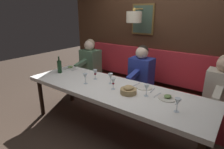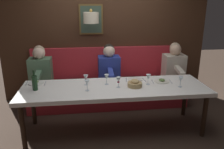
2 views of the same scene
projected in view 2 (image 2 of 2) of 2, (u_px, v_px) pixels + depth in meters
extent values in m
plane|color=#423328|center=(114.00, 129.00, 3.71)|extent=(12.00, 12.00, 0.00)
cube|color=white|center=(115.00, 88.00, 3.50)|extent=(0.90, 2.84, 0.06)
cylinder|color=black|center=(204.00, 116.00, 3.43)|extent=(0.07, 0.07, 0.68)
cylinder|color=black|center=(23.00, 127.00, 3.12)|extent=(0.07, 0.07, 0.68)
cylinder|color=black|center=(185.00, 98.00, 4.09)|extent=(0.07, 0.07, 0.68)
cylinder|color=black|center=(33.00, 105.00, 3.79)|extent=(0.07, 0.07, 0.68)
cube|color=red|center=(109.00, 95.00, 4.49)|extent=(0.52, 3.04, 0.45)
cube|color=#422819|center=(105.00, 29.00, 4.67)|extent=(0.10, 4.24, 2.90)
cube|color=red|center=(106.00, 62.00, 4.79)|extent=(0.10, 3.04, 0.64)
cube|color=brown|center=(91.00, 19.00, 4.52)|extent=(0.04, 0.47, 0.58)
cube|color=#384C3D|center=(91.00, 20.00, 4.50)|extent=(0.01, 0.41, 0.52)
cylinder|color=#B78E3D|center=(91.00, 10.00, 4.31)|extent=(0.35, 0.02, 0.02)
cylinder|color=beige|center=(91.00, 18.00, 4.19)|extent=(0.28, 0.28, 0.20)
sphere|color=#B78E3D|center=(91.00, 10.00, 4.15)|extent=(0.06, 0.06, 0.06)
cube|color=beige|center=(173.00, 69.00, 4.48)|extent=(0.30, 0.40, 0.56)
sphere|color=#D1A889|center=(175.00, 50.00, 4.35)|extent=(0.22, 0.22, 0.22)
sphere|color=tan|center=(175.00, 48.00, 4.37)|extent=(0.20, 0.20, 0.20)
cube|color=beige|center=(180.00, 71.00, 4.19)|extent=(0.33, 0.09, 0.14)
cube|color=#283893|center=(109.00, 71.00, 4.33)|extent=(0.30, 0.40, 0.56)
sphere|color=beige|center=(109.00, 51.00, 4.20)|extent=(0.22, 0.22, 0.22)
sphere|color=black|center=(109.00, 49.00, 4.22)|extent=(0.20, 0.20, 0.20)
cube|color=#283893|center=(111.00, 73.00, 4.05)|extent=(0.33, 0.09, 0.14)
cube|color=#567A5B|center=(41.00, 73.00, 4.19)|extent=(0.30, 0.40, 0.56)
sphere|color=beige|center=(39.00, 53.00, 4.06)|extent=(0.22, 0.22, 0.22)
sphere|color=tan|center=(39.00, 51.00, 4.08)|extent=(0.20, 0.20, 0.20)
cube|color=#567A5B|center=(38.00, 76.00, 3.90)|extent=(0.33, 0.09, 0.14)
cylinder|color=silver|center=(135.00, 79.00, 3.79)|extent=(0.24, 0.24, 0.01)
cube|color=silver|center=(144.00, 80.00, 3.79)|extent=(0.17, 0.03, 0.01)
cube|color=silver|center=(126.00, 80.00, 3.79)|extent=(0.18, 0.04, 0.01)
cylinder|color=silver|center=(36.00, 83.00, 3.62)|extent=(0.24, 0.24, 0.01)
ellipsoid|color=#668447|center=(36.00, 82.00, 3.61)|extent=(0.11, 0.09, 0.04)
cube|color=silver|center=(45.00, 83.00, 3.62)|extent=(0.17, 0.02, 0.01)
cube|color=silver|center=(27.00, 83.00, 3.62)|extent=(0.18, 0.02, 0.01)
cylinder|color=silver|center=(162.00, 81.00, 3.70)|extent=(0.24, 0.24, 0.01)
ellipsoid|color=#668447|center=(162.00, 80.00, 3.69)|extent=(0.11, 0.09, 0.04)
cube|color=silver|center=(171.00, 82.00, 3.70)|extent=(0.17, 0.03, 0.01)
cube|color=silver|center=(153.00, 82.00, 3.70)|extent=(0.18, 0.03, 0.01)
cylinder|color=silver|center=(107.00, 84.00, 3.58)|extent=(0.06, 0.06, 0.00)
cylinder|color=silver|center=(107.00, 82.00, 3.57)|extent=(0.01, 0.01, 0.07)
cone|color=silver|center=(107.00, 77.00, 3.55)|extent=(0.07, 0.07, 0.08)
cylinder|color=silver|center=(86.00, 85.00, 3.56)|extent=(0.06, 0.06, 0.00)
cylinder|color=silver|center=(86.00, 82.00, 3.54)|extent=(0.01, 0.01, 0.07)
cone|color=silver|center=(86.00, 78.00, 3.52)|extent=(0.07, 0.07, 0.08)
cylinder|color=maroon|center=(86.00, 79.00, 3.53)|extent=(0.03, 0.03, 0.02)
cylinder|color=silver|center=(148.00, 84.00, 3.58)|extent=(0.06, 0.06, 0.00)
cylinder|color=silver|center=(148.00, 82.00, 3.57)|extent=(0.01, 0.01, 0.07)
cone|color=silver|center=(148.00, 77.00, 3.55)|extent=(0.07, 0.07, 0.08)
cylinder|color=silver|center=(180.00, 87.00, 3.48)|extent=(0.06, 0.06, 0.00)
cylinder|color=silver|center=(180.00, 84.00, 3.46)|extent=(0.01, 0.01, 0.07)
cone|color=silver|center=(181.00, 79.00, 3.44)|extent=(0.07, 0.07, 0.08)
cylinder|color=silver|center=(87.00, 90.00, 3.33)|extent=(0.06, 0.06, 0.00)
cylinder|color=silver|center=(87.00, 88.00, 3.32)|extent=(0.01, 0.01, 0.07)
cone|color=silver|center=(87.00, 83.00, 3.29)|extent=(0.07, 0.07, 0.08)
cylinder|color=silver|center=(118.00, 87.00, 3.46)|extent=(0.06, 0.06, 0.00)
cylinder|color=silver|center=(118.00, 85.00, 3.45)|extent=(0.01, 0.01, 0.07)
cone|color=silver|center=(118.00, 80.00, 3.42)|extent=(0.07, 0.07, 0.08)
cylinder|color=maroon|center=(118.00, 82.00, 3.43)|extent=(0.03, 0.03, 0.02)
cylinder|color=#19381E|center=(35.00, 83.00, 3.32)|extent=(0.08, 0.08, 0.22)
cylinder|color=#19381E|center=(34.00, 73.00, 3.27)|extent=(0.03, 0.03, 0.08)
cylinder|color=tan|center=(135.00, 84.00, 3.48)|extent=(0.22, 0.22, 0.07)
ellipsoid|color=tan|center=(135.00, 81.00, 3.46)|extent=(0.15, 0.13, 0.06)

